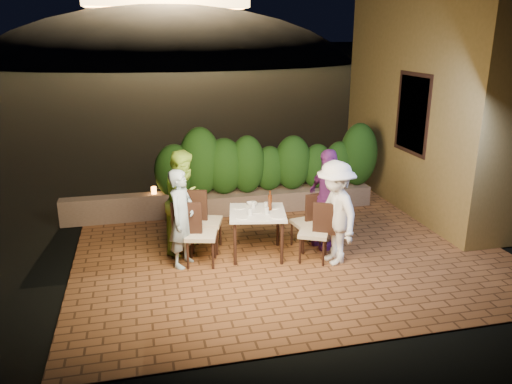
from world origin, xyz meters
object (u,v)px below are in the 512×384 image
object	(u,v)px
beer_bottle	(270,201)
chair_left_back	(206,220)
diner_white	(335,213)
chair_right_back	(306,222)
bowl	(252,204)
dining_table	(257,233)
parapet_lamp	(154,190)
chair_right_front	(314,232)
diner_green	(185,201)
diner_blue	(182,218)
chair_left_front	(201,234)
diner_purple	(327,199)

from	to	relation	value
beer_bottle	chair_left_back	world-z (taller)	beer_bottle
beer_bottle	diner_white	size ratio (longest dim) A/B	0.19
chair_left_back	chair_right_back	bearing A→B (deg)	7.07
bowl	chair_left_back	distance (m)	0.80
beer_bottle	dining_table	bearing A→B (deg)	-171.04
bowl	parapet_lamp	bearing A→B (deg)	130.74
chair_right_front	diner_green	world-z (taller)	diner_green
chair_right_front	diner_white	xyz separation A→B (m)	(0.28, -0.14, 0.34)
dining_table	chair_right_front	bearing A→B (deg)	-25.09
bowl	diner_blue	bearing A→B (deg)	-160.63
dining_table	bowl	size ratio (longest dim) A/B	4.89
chair_right_front	bowl	bearing A→B (deg)	-13.92
chair_left_back	chair_right_front	xyz separation A→B (m)	(1.60, -0.78, -0.04)
chair_right_back	bowl	bearing A→B (deg)	-24.96
chair_right_back	diner_blue	bearing A→B (deg)	-4.99
dining_table	bowl	world-z (taller)	bowl
diner_green	parapet_lamp	world-z (taller)	diner_green
chair_right_front	parapet_lamp	xyz separation A→B (m)	(-2.38, 2.51, 0.08)
bowl	parapet_lamp	world-z (taller)	bowl
bowl	diner_white	world-z (taller)	diner_white
chair_left_front	diner_purple	xyz separation A→B (m)	(2.13, 0.19, 0.34)
beer_bottle	diner_blue	distance (m)	1.44
beer_bottle	chair_right_back	world-z (taller)	beer_bottle
chair_right_back	chair_left_back	bearing A→B (deg)	-20.47
chair_left_front	chair_left_back	xyz separation A→B (m)	(0.15, 0.51, 0.02)
dining_table	chair_right_front	distance (m)	0.91
beer_bottle	diner_blue	bearing A→B (deg)	-175.03
chair_left_back	diner_white	bearing A→B (deg)	-8.89
beer_bottle	chair_left_back	bearing A→B (deg)	159.91
parapet_lamp	dining_table	bearing A→B (deg)	-53.73
diner_blue	bowl	bearing A→B (deg)	-38.68
chair_left_front	diner_blue	distance (m)	0.39
diner_white	diner_purple	world-z (taller)	diner_purple
diner_blue	diner_white	world-z (taller)	diner_white
parapet_lamp	chair_left_back	bearing A→B (deg)	-65.61
chair_left_front	diner_purple	size ratio (longest dim) A/B	0.60
diner_purple	diner_white	bearing A→B (deg)	-22.26
bowl	chair_right_back	distance (m)	0.96
beer_bottle	diner_white	xyz separation A→B (m)	(0.89, -0.56, -0.09)
chair_left_front	diner_white	distance (m)	2.09
parapet_lamp	chair_right_front	bearing A→B (deg)	-46.51
diner_purple	dining_table	bearing A→B (deg)	-98.72
chair_left_front	diner_purple	bearing A→B (deg)	18.69
bowl	diner_purple	size ratio (longest dim) A/B	0.11
dining_table	diner_white	distance (m)	1.30
dining_table	chair_left_front	bearing A→B (deg)	-172.96
diner_white	diner_purple	xyz separation A→B (m)	(0.11, 0.61, 0.02)
beer_bottle	chair_right_front	distance (m)	0.85
diner_blue	chair_left_front	bearing A→B (deg)	-63.01
diner_purple	parapet_lamp	xyz separation A→B (m)	(-2.77, 2.05, -0.28)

